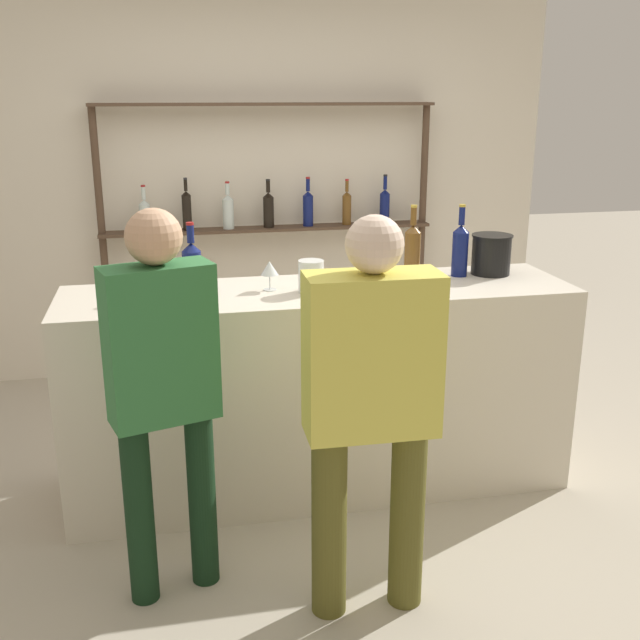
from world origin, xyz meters
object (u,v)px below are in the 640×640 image
Objects in this scene: counter_bottle_0 at (192,266)px; counter_bottle_1 at (460,249)px; ice_bucket at (491,254)px; customer_center at (371,395)px; cork_jar at (311,277)px; wine_glass at (270,269)px; customer_left at (163,378)px; counter_bottle_2 at (412,249)px.

counter_bottle_0 is 0.90× the size of counter_bottle_1.
customer_center reaches higher than ice_bucket.
ice_bucket is at bearing 9.70° from cork_jar.
counter_bottle_0 is 0.36m from wine_glass.
counter_bottle_0 reaches higher than wine_glass.
counter_bottle_2 is at bearing -71.03° from customer_left.
cork_jar is at bearing -170.30° from ice_bucket.
counter_bottle_2 is at bearing 172.18° from ice_bucket.
wine_glass is 0.92× the size of cork_jar.
customer_center is at bearing -77.72° from wine_glass.
counter_bottle_1 is 1.00m from wine_glass.
wine_glass is 0.09× the size of customer_left.
customer_left is at bearing -135.95° from cork_jar.
counter_bottle_2 is at bearing 5.76° from counter_bottle_0.
counter_bottle_0 is 0.21× the size of customer_center.
counter_bottle_2 is at bearing 165.44° from counter_bottle_1.
cork_jar is (0.19, -0.08, -0.03)m from wine_glass.
cork_jar is at bearing -62.28° from customer_left.
customer_center is at bearing -60.99° from counter_bottle_0.
wine_glass is 1.07m from customer_center.
cork_jar is 1.00m from customer_left.
counter_bottle_0 reaches higher than ice_bucket.
customer_left is (-0.70, -0.68, -0.20)m from cork_jar.
customer_left reaches higher than counter_bottle_2.
customer_center is at bearing -130.56° from ice_bucket.
cork_jar is (-0.81, -0.16, -0.07)m from counter_bottle_1.
counter_bottle_0 is at bearing -177.79° from counter_bottle_1.
ice_bucket is 1.00m from cork_jar.
customer_left is at bearing -150.85° from counter_bottle_1.
customer_center reaches higher than counter_bottle_0.
counter_bottle_1 is at bearing -178.49° from ice_bucket.
customer_left reaches higher than cork_jar.
counter_bottle_0 is at bearing -27.44° from customer_left.
cork_jar reaches higher than wine_glass.
cork_jar is (-0.57, -0.22, -0.07)m from counter_bottle_2.
counter_bottle_1 is 1.01× the size of counter_bottle_2.
cork_jar is at bearing -22.66° from wine_glass.
customer_center reaches higher than cork_jar.
counter_bottle_1 reaches higher than wine_glass.
counter_bottle_2 is 2.58× the size of wine_glass.
wine_glass is at bearing -5.36° from counter_bottle_0.
customer_left reaches higher than customer_center.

